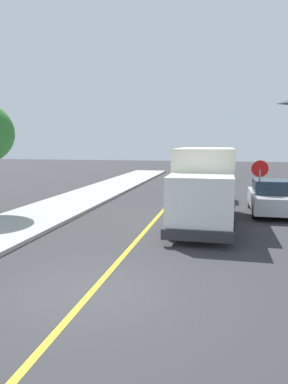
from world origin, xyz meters
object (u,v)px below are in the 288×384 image
(parked_car_mid, at_px, (209,176))
(parked_car_far, at_px, (218,170))
(parked_car_furthest, at_px, (215,166))
(box_truck, at_px, (204,182))
(parked_van_across, at_px, (270,198))
(stop_sign, at_px, (260,177))
(parked_car_near, at_px, (211,187))

(parked_car_mid, distance_m, parked_car_far, 6.31)
(parked_car_far, height_order, parked_car_furthest, same)
(box_truck, xyz_separation_m, parked_van_across, (3.05, 2.66, -0.97))
(parked_car_furthest, xyz_separation_m, stop_sign, (2.53, -25.02, 1.06))
(parked_car_near, height_order, parked_van_across, same)
(box_truck, bearing_deg, parked_car_furthest, 90.20)
(box_truck, xyz_separation_m, parked_car_furthest, (-0.09, 26.83, -0.97))
(parked_van_across, bearing_deg, parked_car_mid, 107.25)
(parked_van_across, relative_size, stop_sign, 1.66)
(parked_car_mid, distance_m, stop_sign, 11.97)
(parked_car_far, relative_size, parked_car_furthest, 1.01)
(parked_car_near, height_order, parked_car_far, same)
(parked_car_near, xyz_separation_m, parked_car_far, (0.25, 13.46, 0.00))
(parked_van_across, distance_m, stop_sign, 1.49)
(parked_car_furthest, bearing_deg, box_truck, -89.80)
(parked_car_mid, bearing_deg, parked_van_across, -72.75)
(parked_car_near, bearing_deg, box_truck, -91.16)
(parked_car_furthest, bearing_deg, parked_car_far, -86.23)
(parked_car_mid, relative_size, parked_van_across, 1.01)
(parked_car_near, xyz_separation_m, parked_car_furthest, (-0.22, 20.59, 0.00))
(box_truck, height_order, parked_car_near, box_truck)
(parked_car_mid, distance_m, parked_car_furthest, 13.41)
(box_truck, distance_m, parked_car_near, 6.32)
(box_truck, xyz_separation_m, parked_car_far, (0.38, 19.70, -0.97))
(parked_car_mid, bearing_deg, stop_sign, -76.77)
(parked_car_near, bearing_deg, parked_car_mid, 93.33)
(parked_car_far, bearing_deg, parked_van_across, -81.08)
(box_truck, height_order, parked_van_across, box_truck)
(parked_car_near, bearing_deg, parked_car_far, 88.93)
(parked_car_near, distance_m, parked_van_across, 4.62)
(box_truck, xyz_separation_m, parked_car_mid, (-0.29, 13.43, -0.97))
(parked_car_near, bearing_deg, parked_van_across, -50.76)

